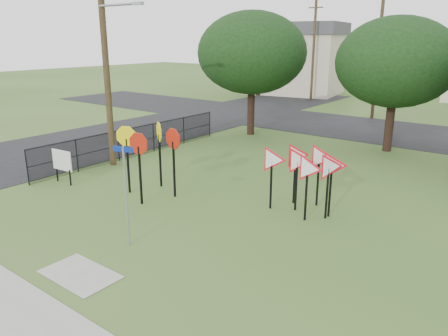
{
  "coord_description": "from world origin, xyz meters",
  "views": [
    {
      "loc": [
        8.81,
        -7.9,
        5.72
      ],
      "look_at": [
        0.41,
        3.0,
        1.6
      ],
      "focal_mm": 35.0,
      "sensor_mm": 36.0,
      "label": 1
    }
  ],
  "objects_px": {
    "street_name_sign": "(126,190)",
    "stop_sign_cluster": "(150,145)",
    "yield_sign_cluster": "(307,165)",
    "info_board": "(62,161)"
  },
  "relations": [
    {
      "from": "street_name_sign",
      "to": "stop_sign_cluster",
      "type": "relative_size",
      "value": 1.11
    },
    {
      "from": "street_name_sign",
      "to": "stop_sign_cluster",
      "type": "distance_m",
      "value": 4.2
    },
    {
      "from": "stop_sign_cluster",
      "to": "yield_sign_cluster",
      "type": "xyz_separation_m",
      "value": [
        5.39,
        2.02,
        -0.26
      ]
    },
    {
      "from": "street_name_sign",
      "to": "info_board",
      "type": "bearing_deg",
      "value": 162.28
    },
    {
      "from": "stop_sign_cluster",
      "to": "yield_sign_cluster",
      "type": "relative_size",
      "value": 0.93
    },
    {
      "from": "stop_sign_cluster",
      "to": "info_board",
      "type": "xyz_separation_m",
      "value": [
        -3.84,
        -1.27,
        -1.0
      ]
    },
    {
      "from": "yield_sign_cluster",
      "to": "info_board",
      "type": "distance_m",
      "value": 9.82
    },
    {
      "from": "yield_sign_cluster",
      "to": "info_board",
      "type": "height_order",
      "value": "yield_sign_cluster"
    },
    {
      "from": "street_name_sign",
      "to": "stop_sign_cluster",
      "type": "xyz_separation_m",
      "value": [
        -2.57,
        3.31,
        0.26
      ]
    },
    {
      "from": "stop_sign_cluster",
      "to": "yield_sign_cluster",
      "type": "height_order",
      "value": "stop_sign_cluster"
    }
  ]
}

